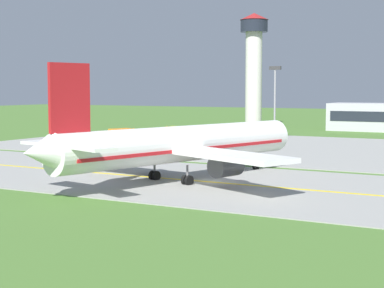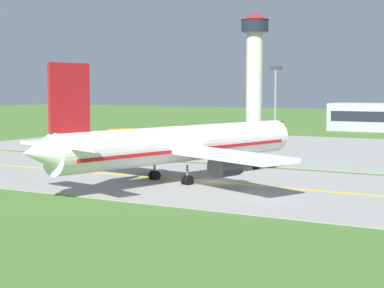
{
  "view_description": "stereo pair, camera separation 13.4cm",
  "coord_description": "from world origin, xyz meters",
  "px_view_note": "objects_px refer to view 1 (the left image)",
  "views": [
    {
      "loc": [
        30.08,
        -59.81,
        10.33
      ],
      "look_at": [
        -3.55,
        1.81,
        4.0
      ],
      "focal_mm": 57.78,
      "sensor_mm": 36.0,
      "label": 1
    },
    {
      "loc": [
        30.2,
        -59.75,
        10.33
      ],
      "look_at": [
        -3.55,
        1.81,
        4.0
      ],
      "focal_mm": 57.78,
      "sensor_mm": 36.0,
      "label": 2
    }
  ],
  "objects_px": {
    "airplane_lead": "(180,145)",
    "service_truck_catering": "(124,134)",
    "control_tower": "(254,60)",
    "service_truck_baggage": "(177,132)",
    "apron_light_mast": "(275,94)"
  },
  "relations": [
    {
      "from": "airplane_lead",
      "to": "service_truck_catering",
      "type": "distance_m",
      "value": 52.64
    },
    {
      "from": "service_truck_catering",
      "to": "control_tower",
      "type": "height_order",
      "value": "control_tower"
    },
    {
      "from": "service_truck_catering",
      "to": "control_tower",
      "type": "bearing_deg",
      "value": 85.79
    },
    {
      "from": "service_truck_baggage",
      "to": "apron_light_mast",
      "type": "xyz_separation_m",
      "value": [
        19.03,
        5.86,
        7.79
      ]
    },
    {
      "from": "control_tower",
      "to": "apron_light_mast",
      "type": "relative_size",
      "value": 2.05
    },
    {
      "from": "control_tower",
      "to": "airplane_lead",
      "type": "bearing_deg",
      "value": -71.72
    },
    {
      "from": "airplane_lead",
      "to": "control_tower",
      "type": "bearing_deg",
      "value": 108.28
    },
    {
      "from": "service_truck_catering",
      "to": "control_tower",
      "type": "xyz_separation_m",
      "value": [
        4.01,
        54.43,
        16.46
      ]
    },
    {
      "from": "control_tower",
      "to": "apron_light_mast",
      "type": "height_order",
      "value": "control_tower"
    },
    {
      "from": "airplane_lead",
      "to": "apron_light_mast",
      "type": "xyz_separation_m",
      "value": [
        -10.4,
        55.94,
        5.19
      ]
    },
    {
      "from": "apron_light_mast",
      "to": "service_truck_catering",
      "type": "bearing_deg",
      "value": -145.82
    },
    {
      "from": "airplane_lead",
      "to": "service_truck_baggage",
      "type": "height_order",
      "value": "airplane_lead"
    },
    {
      "from": "service_truck_baggage",
      "to": "airplane_lead",
      "type": "bearing_deg",
      "value": -59.56
    },
    {
      "from": "airplane_lead",
      "to": "service_truck_catering",
      "type": "relative_size",
      "value": 6.19
    },
    {
      "from": "service_truck_baggage",
      "to": "service_truck_catering",
      "type": "distance_m",
      "value": 12.14
    }
  ]
}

